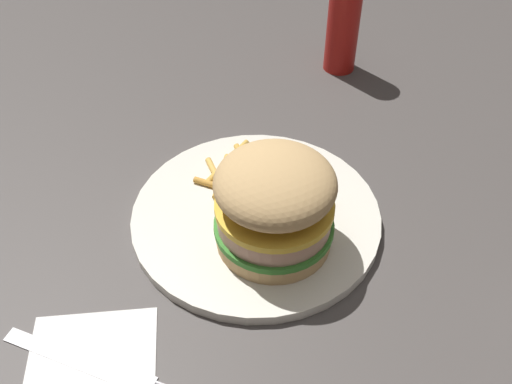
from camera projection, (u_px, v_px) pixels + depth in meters
The scene contains 7 objects.
ground_plane at pixel (270, 231), 0.61m from camera, with size 1.60×1.60×0.00m, color #47423F.
plate at pixel (256, 216), 0.62m from camera, with size 0.26×0.26×0.01m, color silver.
sandwich at pixel (276, 203), 0.55m from camera, with size 0.12×0.12×0.10m.
fries_pile at pixel (235, 176), 0.65m from camera, with size 0.08×0.10×0.01m.
napkin at pixel (91, 366), 0.50m from camera, with size 0.11×0.11×0.00m, color white.
fork at pixel (92, 365), 0.50m from camera, with size 0.16×0.10×0.00m.
ketchup_bottle at pixel (344, 19), 0.79m from camera, with size 0.04×0.04×0.15m, color #B21914.
Camera 1 is at (0.07, 0.41, 0.46)m, focal length 41.09 mm.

